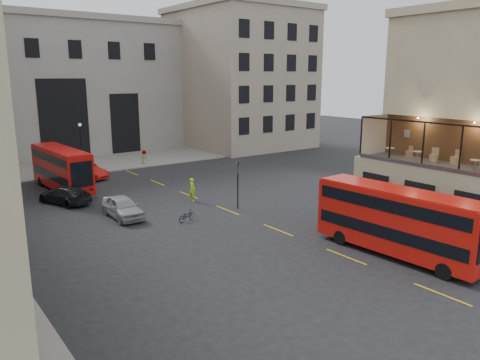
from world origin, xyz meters
TOP-DOWN VIEW (x-y plane):
  - ground at (0.00, 0.00)m, footprint 140.00×140.00m
  - host_building_main at (9.95, 0.00)m, footprint 7.26×11.40m
  - host_frontage at (6.50, 0.00)m, footprint 3.00×11.00m
  - cafe_floor at (6.50, 0.00)m, footprint 3.00×10.00m
  - gateway at (-5.00, 47.99)m, footprint 35.00×10.60m
  - building_right at (20.00, 39.97)m, footprint 16.60×18.60m
  - pavement_far at (-6.00, 38.00)m, footprint 40.00×12.00m
  - traffic_light_near at (-1.00, 12.00)m, footprint 0.16×0.20m
  - traffic_light_far at (-15.00, 28.00)m, footprint 0.16×0.20m
  - street_lamp_b at (-6.00, 34.00)m, footprint 0.36×0.36m
  - bus_near at (0.50, -1.56)m, footprint 2.81×10.12m
  - bus_far at (-10.39, 26.41)m, footprint 2.74×9.92m
  - car_a at (-9.33, 15.13)m, footprint 1.99×4.75m
  - car_b at (-6.92, 30.08)m, footprint 3.35×5.19m
  - car_c at (-11.59, 21.72)m, footprint 3.73×5.44m
  - bicycle at (-5.96, 11.55)m, footprint 1.63×0.93m
  - cyclist at (-2.75, 16.08)m, footprint 0.60×0.80m
  - pedestrian_b at (-6.98, 28.20)m, footprint 1.43×1.22m
  - pedestrian_c at (-5.44, 33.87)m, footprint 1.04×0.89m
  - pedestrian_d at (1.19, 33.65)m, footprint 0.76×0.97m
  - cafe_table_near at (5.80, -3.06)m, footprint 0.62×0.62m
  - cafe_table_mid at (5.85, 0.89)m, footprint 0.63×0.63m
  - cafe_table_far at (5.65, 2.93)m, footprint 0.64×0.64m
  - cafe_chair_b at (7.44, -0.94)m, footprint 0.56×0.56m
  - cafe_chair_c at (7.13, 0.44)m, footprint 0.57×0.57m
  - cafe_chair_d at (7.66, 2.69)m, footprint 0.39×0.39m

SIDE VIEW (x-z plane):
  - ground at x=0.00m, z-range 0.00..0.00m
  - pavement_far at x=-6.00m, z-range 0.00..0.12m
  - bicycle at x=-5.96m, z-range 0.00..0.81m
  - car_c at x=-11.59m, z-range 0.00..1.46m
  - car_a at x=-9.33m, z-range 0.00..1.61m
  - car_b at x=-6.92m, z-range 0.00..1.61m
  - pedestrian_c at x=-5.44m, z-range 0.00..1.67m
  - pedestrian_d at x=1.19m, z-range 0.00..1.74m
  - pedestrian_b at x=-6.98m, z-range 0.00..1.92m
  - cyclist at x=-2.75m, z-range 0.00..1.98m
  - bus_far at x=-10.39m, z-range 0.24..4.16m
  - bus_near at x=0.50m, z-range 0.25..4.24m
  - host_frontage at x=6.50m, z-range 0.00..4.50m
  - street_lamp_b at x=-6.00m, z-range -0.27..5.06m
  - traffic_light_near at x=-1.00m, z-range 0.52..4.32m
  - traffic_light_far at x=-15.00m, z-range 0.52..4.32m
  - cafe_floor at x=6.50m, z-range 4.50..4.60m
  - cafe_chair_d at x=7.66m, z-range 4.45..5.20m
  - cafe_chair_c at x=7.13m, z-range 4.41..5.37m
  - cafe_chair_b at x=7.44m, z-range 4.41..5.37m
  - cafe_table_near at x=5.80m, z-range 4.73..5.50m
  - cafe_table_mid at x=5.85m, z-range 4.73..5.52m
  - cafe_table_far at x=5.65m, z-range 4.73..5.53m
  - host_building_main at x=9.95m, z-range 0.24..15.34m
  - gateway at x=-5.00m, z-range 0.39..18.39m
  - building_right at x=20.00m, z-range 0.39..20.39m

